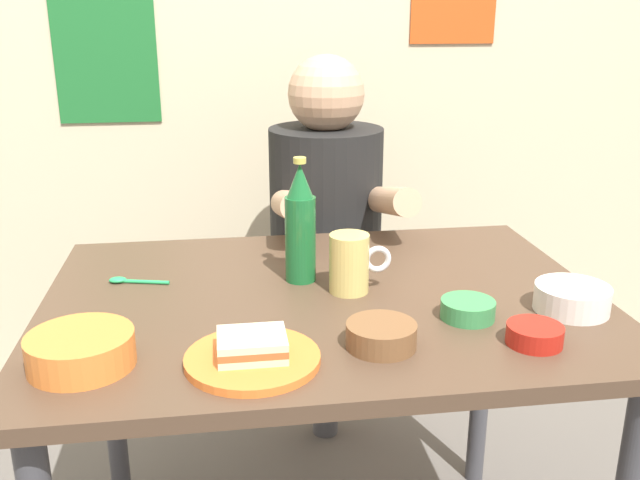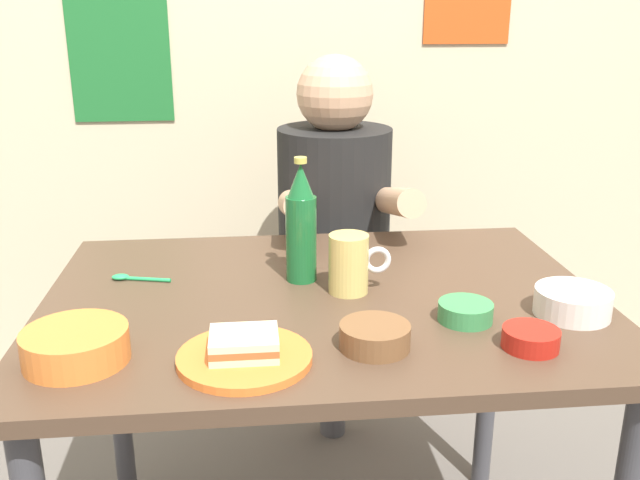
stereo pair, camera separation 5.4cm
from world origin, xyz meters
TOP-DOWN VIEW (x-y plane):
  - wall_back at (0.00, 1.05)m, footprint 4.40×0.09m
  - dining_table at (0.00, 0.00)m, footprint 1.10×0.80m
  - stool at (0.10, 0.63)m, footprint 0.34×0.34m
  - person_seated at (0.10, 0.62)m, footprint 0.33×0.56m
  - plate_orange at (-0.16, -0.26)m, footprint 0.22×0.22m
  - sandwich at (-0.16, -0.26)m, footprint 0.11×0.09m
  - beer_mug at (0.06, 0.01)m, footprint 0.13×0.08m
  - beer_bottle at (-0.04, 0.09)m, footprint 0.06×0.06m
  - condiment_bowl_brown at (0.06, -0.23)m, footprint 0.12×0.12m
  - dip_bowl_green at (0.25, -0.14)m, footprint 0.10×0.10m
  - soup_bowl_orange at (-0.43, -0.23)m, footprint 0.17×0.17m
  - sambal_bowl_red at (0.32, -0.26)m, footprint 0.10×0.10m
  - rice_bowl_white at (0.45, -0.14)m, footprint 0.14×0.14m
  - spoon at (-0.39, 0.12)m, footprint 0.13×0.04m

SIDE VIEW (x-z plane):
  - stool at x=0.10m, z-range 0.12..0.57m
  - dining_table at x=0.00m, z-range 0.28..1.02m
  - spoon at x=-0.39m, z-range 0.74..0.75m
  - plate_orange at x=-0.16m, z-range 0.74..0.75m
  - sambal_bowl_red at x=0.32m, z-range 0.74..0.78m
  - dip_bowl_green at x=0.25m, z-range 0.74..0.78m
  - condiment_bowl_brown at x=0.06m, z-range 0.74..0.78m
  - person_seated at x=0.10m, z-range 0.41..1.13m
  - rice_bowl_white at x=0.45m, z-range 0.74..0.79m
  - soup_bowl_orange at x=-0.43m, z-range 0.74..0.80m
  - sandwich at x=-0.16m, z-range 0.75..0.79m
  - beer_mug at x=0.06m, z-range 0.74..0.86m
  - beer_bottle at x=-0.04m, z-range 0.73..0.99m
  - wall_back at x=0.00m, z-range 0.00..2.60m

